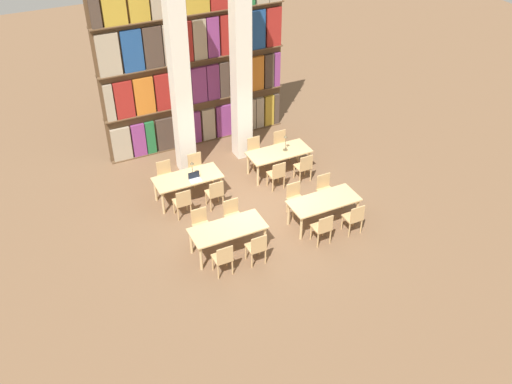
% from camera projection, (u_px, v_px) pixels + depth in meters
% --- Properties ---
extents(ground_plane, '(40.00, 40.00, 0.00)m').
position_uv_depth(ground_plane, '(254.00, 209.00, 15.47)').
color(ground_plane, brown).
extents(bookshelf_bank, '(5.78, 0.35, 5.50)m').
position_uv_depth(bookshelf_bank, '(195.00, 64.00, 16.89)').
color(bookshelf_bank, brown).
rests_on(bookshelf_bank, ground_plane).
extents(pillar_left, '(0.49, 0.49, 6.00)m').
position_uv_depth(pillar_left, '(179.00, 75.00, 15.40)').
color(pillar_left, silver).
rests_on(pillar_left, ground_plane).
extents(pillar_center, '(0.49, 0.49, 6.00)m').
position_uv_depth(pillar_center, '(241.00, 63.00, 16.05)').
color(pillar_center, silver).
rests_on(pillar_center, ground_plane).
extents(reading_table_0, '(1.84, 0.82, 0.73)m').
position_uv_depth(reading_table_0, '(228.00, 231.00, 13.72)').
color(reading_table_0, tan).
rests_on(reading_table_0, ground_plane).
extents(chair_0, '(0.42, 0.40, 0.89)m').
position_uv_depth(chair_0, '(223.00, 258.00, 13.15)').
color(chair_0, tan).
rests_on(chair_0, ground_plane).
extents(chair_1, '(0.42, 0.40, 0.89)m').
position_uv_depth(chair_1, '(201.00, 224.00, 14.16)').
color(chair_1, tan).
rests_on(chair_1, ground_plane).
extents(chair_2, '(0.42, 0.40, 0.89)m').
position_uv_depth(chair_2, '(257.00, 247.00, 13.46)').
color(chair_2, tan).
rests_on(chair_2, ground_plane).
extents(chair_3, '(0.42, 0.40, 0.89)m').
position_uv_depth(chair_3, '(233.00, 215.00, 14.47)').
color(chair_3, tan).
rests_on(chair_3, ground_plane).
extents(reading_table_1, '(1.84, 0.82, 0.73)m').
position_uv_depth(reading_table_1, '(324.00, 203.00, 14.63)').
color(reading_table_1, tan).
rests_on(reading_table_1, ground_plane).
extents(chair_4, '(0.42, 0.40, 0.89)m').
position_uv_depth(chair_4, '(323.00, 228.00, 14.05)').
color(chair_4, tan).
rests_on(chair_4, ground_plane).
extents(chair_5, '(0.42, 0.40, 0.89)m').
position_uv_depth(chair_5, '(295.00, 198.00, 15.07)').
color(chair_5, tan).
rests_on(chair_5, ground_plane).
extents(chair_6, '(0.42, 0.40, 0.89)m').
position_uv_depth(chair_6, '(354.00, 218.00, 14.38)').
color(chair_6, tan).
rests_on(chair_6, ground_plane).
extents(chair_7, '(0.42, 0.40, 0.89)m').
position_uv_depth(chair_7, '(325.00, 189.00, 15.40)').
color(chair_7, tan).
rests_on(chair_7, ground_plane).
extents(reading_table_2, '(1.84, 0.82, 0.73)m').
position_uv_depth(reading_table_2, '(188.00, 180.00, 15.49)').
color(reading_table_2, tan).
rests_on(reading_table_2, ground_plane).
extents(chair_8, '(0.42, 0.40, 0.89)m').
position_uv_depth(chair_8, '(183.00, 202.00, 14.92)').
color(chair_8, tan).
rests_on(chair_8, ground_plane).
extents(chair_9, '(0.42, 0.40, 0.89)m').
position_uv_depth(chair_9, '(166.00, 175.00, 15.94)').
color(chair_9, tan).
rests_on(chair_9, ground_plane).
extents(chair_10, '(0.42, 0.40, 0.89)m').
position_uv_depth(chair_10, '(215.00, 193.00, 15.25)').
color(chair_10, tan).
rests_on(chair_10, ground_plane).
extents(chair_11, '(0.42, 0.40, 0.89)m').
position_uv_depth(chair_11, '(196.00, 167.00, 16.26)').
color(chair_11, tan).
rests_on(chair_11, ground_plane).
extents(desk_lamp_0, '(0.14, 0.14, 0.47)m').
position_uv_depth(desk_lamp_0, '(192.00, 167.00, 15.29)').
color(desk_lamp_0, brown).
rests_on(desk_lamp_0, reading_table_2).
extents(laptop, '(0.32, 0.22, 0.21)m').
position_uv_depth(laptop, '(195.00, 179.00, 15.31)').
color(laptop, silver).
rests_on(laptop, reading_table_2).
extents(reading_table_3, '(1.84, 0.82, 0.73)m').
position_uv_depth(reading_table_3, '(279.00, 154.00, 16.56)').
color(reading_table_3, tan).
rests_on(reading_table_3, ground_plane).
extents(chair_12, '(0.42, 0.40, 0.89)m').
position_uv_depth(chair_12, '(277.00, 174.00, 15.99)').
color(chair_12, tan).
rests_on(chair_12, ground_plane).
extents(chair_13, '(0.42, 0.40, 0.89)m').
position_uv_depth(chair_13, '(255.00, 151.00, 17.01)').
color(chair_13, tan).
rests_on(chair_13, ground_plane).
extents(chair_14, '(0.42, 0.40, 0.89)m').
position_uv_depth(chair_14, '(304.00, 167.00, 16.30)').
color(chair_14, tan).
rests_on(chair_14, ground_plane).
extents(chair_15, '(0.42, 0.40, 0.89)m').
position_uv_depth(chair_15, '(281.00, 144.00, 17.32)').
color(chair_15, tan).
rests_on(chair_15, ground_plane).
extents(desk_lamp_1, '(0.14, 0.14, 0.49)m').
position_uv_depth(desk_lamp_1, '(286.00, 140.00, 16.38)').
color(desk_lamp_1, brown).
rests_on(desk_lamp_1, reading_table_3).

